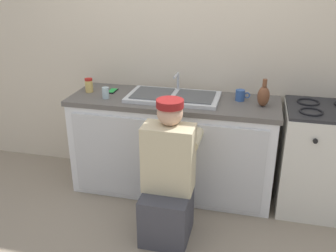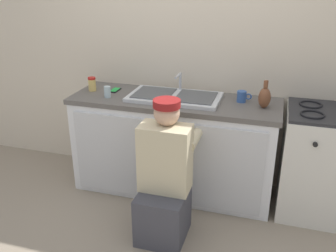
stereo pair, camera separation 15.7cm
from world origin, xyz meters
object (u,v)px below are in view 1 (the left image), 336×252
(plumber_person, at_px, (168,183))
(sink_double_basin, at_px, (173,96))
(water_glass, at_px, (106,93))
(coffee_mug, at_px, (241,95))
(vase_decorative, at_px, (263,96))
(condiment_jar, at_px, (89,85))
(cell_phone, at_px, (112,91))
(stove_range, at_px, (320,159))

(plumber_person, bearing_deg, sink_double_basin, 99.59)
(sink_double_basin, distance_m, water_glass, 0.60)
(coffee_mug, xyz_separation_m, vase_decorative, (0.19, -0.10, 0.04))
(plumber_person, bearing_deg, vase_decorative, 45.36)
(water_glass, bearing_deg, coffee_mug, 10.56)
(condiment_jar, bearing_deg, cell_phone, 16.18)
(coffee_mug, distance_m, condiment_jar, 1.38)
(stove_range, bearing_deg, sink_double_basin, 179.90)
(vase_decorative, xyz_separation_m, water_glass, (-1.34, -0.12, -0.04))
(stove_range, xyz_separation_m, water_glass, (-1.86, -0.13, 0.49))
(vase_decorative, distance_m, water_glass, 1.35)
(plumber_person, distance_m, vase_decorative, 1.07)
(coffee_mug, height_order, vase_decorative, vase_decorative)
(stove_range, distance_m, condiment_jar, 2.14)
(cell_phone, height_order, vase_decorative, vase_decorative)
(stove_range, height_order, cell_phone, stove_range)
(condiment_jar, bearing_deg, stove_range, -0.14)
(stove_range, height_order, coffee_mug, coffee_mug)
(sink_double_basin, distance_m, coffee_mug, 0.58)
(coffee_mug, bearing_deg, condiment_jar, -176.75)
(coffee_mug, bearing_deg, plumber_person, -121.34)
(cell_phone, bearing_deg, coffee_mug, 0.95)
(stove_range, height_order, vase_decorative, vase_decorative)
(coffee_mug, bearing_deg, vase_decorative, -27.53)
(sink_double_basin, bearing_deg, cell_phone, 174.11)
(condiment_jar, bearing_deg, coffee_mug, 3.25)
(cell_phone, bearing_deg, water_glass, -84.98)
(coffee_mug, distance_m, cell_phone, 1.17)
(vase_decorative, xyz_separation_m, condiment_jar, (-1.56, 0.02, -0.03))
(cell_phone, bearing_deg, plumber_person, -46.03)
(sink_double_basin, relative_size, stove_range, 0.86)
(sink_double_basin, distance_m, condiment_jar, 0.80)
(plumber_person, bearing_deg, stove_range, 29.94)
(stove_range, xyz_separation_m, vase_decorative, (-0.52, -0.02, 0.53))
(cell_phone, bearing_deg, stove_range, -1.94)
(cell_phone, height_order, condiment_jar, condiment_jar)
(cell_phone, xyz_separation_m, vase_decorative, (1.36, -0.08, 0.08))
(plumber_person, height_order, condiment_jar, plumber_person)
(water_glass, bearing_deg, condiment_jar, 147.96)
(condiment_jar, bearing_deg, vase_decorative, -0.75)
(plumber_person, height_order, cell_phone, plumber_person)
(vase_decorative, height_order, condiment_jar, vase_decorative)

